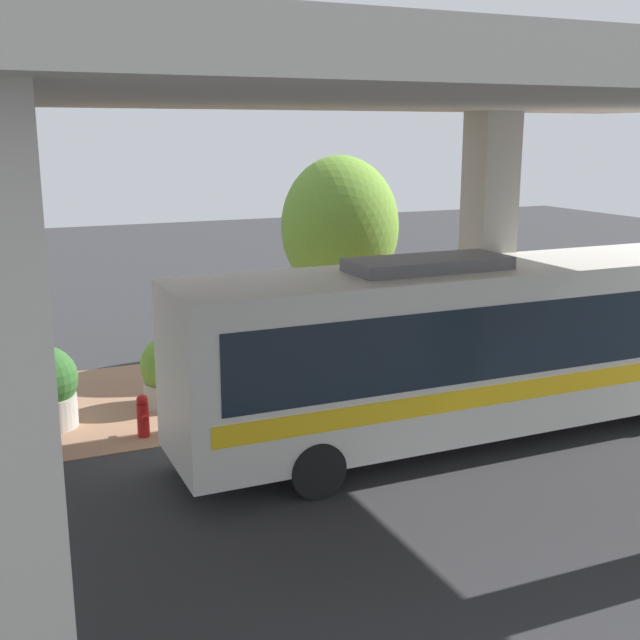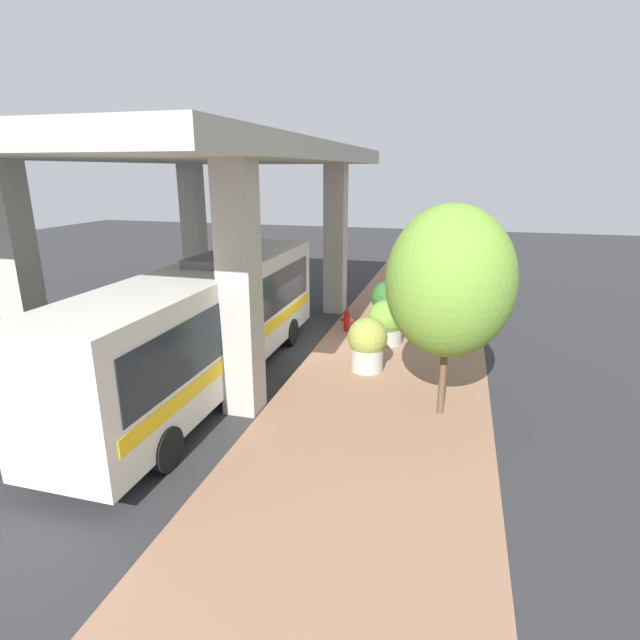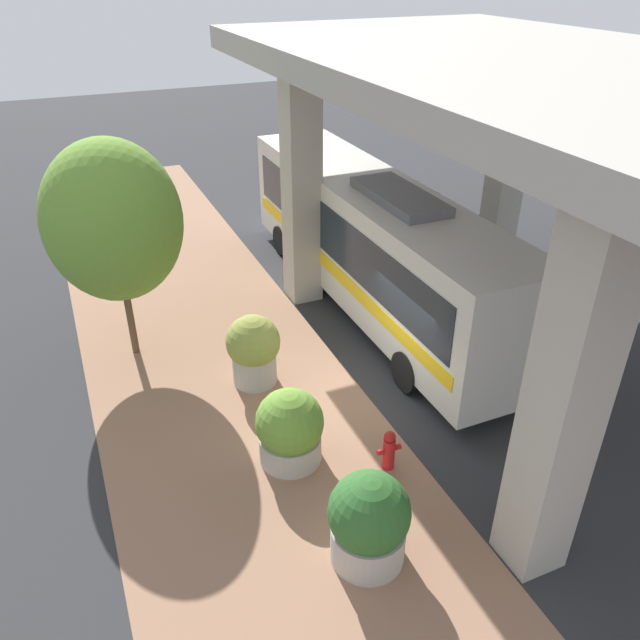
% 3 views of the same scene
% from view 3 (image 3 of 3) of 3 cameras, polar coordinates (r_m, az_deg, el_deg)
% --- Properties ---
extents(ground_plane, '(80.00, 80.00, 0.00)m').
position_cam_3_polar(ground_plane, '(14.82, 4.18, -6.80)').
color(ground_plane, '#2D2D30').
rests_on(ground_plane, ground).
extents(sidewalk_strip, '(6.00, 40.00, 0.02)m').
position_cam_3_polar(sidewalk_strip, '(13.95, -7.02, -9.71)').
color(sidewalk_strip, '#936B51').
rests_on(sidewalk_strip, ground).
extents(overpass, '(9.40, 18.29, 7.17)m').
position_cam_3_polar(overpass, '(14.41, 20.24, 17.95)').
color(overpass, '#ADA89E').
rests_on(overpass, ground).
extents(bus, '(2.61, 12.49, 3.83)m').
position_cam_3_polar(bus, '(17.63, 4.90, 7.41)').
color(bus, silver).
rests_on(bus, ground).
extents(fire_hydrant, '(0.52, 0.25, 0.92)m').
position_cam_3_polar(fire_hydrant, '(12.71, 6.32, -11.73)').
color(fire_hydrant, '#B21919').
rests_on(fire_hydrant, ground).
extents(planter_front, '(1.29, 1.29, 1.78)m').
position_cam_3_polar(planter_front, '(14.76, -6.09, -2.69)').
color(planter_front, '#ADA89E').
rests_on(planter_front, ground).
extents(planter_middle, '(1.39, 1.39, 1.78)m').
position_cam_3_polar(planter_middle, '(10.86, 4.50, -17.88)').
color(planter_middle, '#ADA89E').
rests_on(planter_middle, ground).
extents(planter_back, '(1.38, 1.38, 1.66)m').
position_cam_3_polar(planter_back, '(12.62, -2.76, -9.93)').
color(planter_back, '#ADA89E').
rests_on(planter_back, ground).
extents(street_tree_near, '(3.20, 3.20, 5.54)m').
position_cam_3_polar(street_tree_near, '(15.35, -18.40, 8.56)').
color(street_tree_near, brown).
rests_on(street_tree_near, ground).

